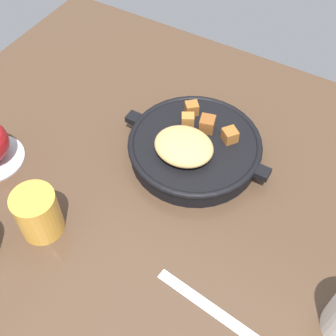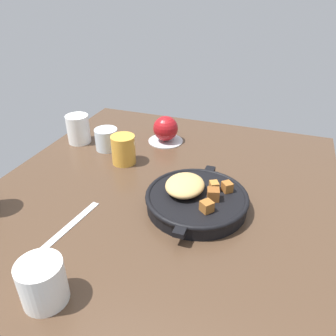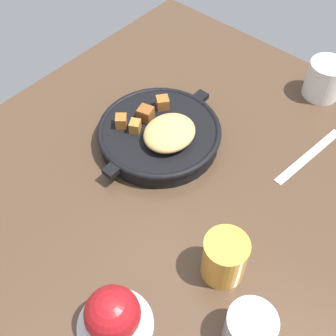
# 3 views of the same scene
# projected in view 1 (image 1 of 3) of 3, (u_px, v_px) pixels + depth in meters

# --- Properties ---
(ground_plane) EXTENTS (0.93, 0.86, 0.02)m
(ground_plane) POSITION_uv_depth(u_px,v_px,m) (140.00, 186.00, 0.78)
(ground_plane) COLOR #473323
(cast_iron_skillet) EXTENTS (0.28, 0.24, 0.07)m
(cast_iron_skillet) POSITION_uv_depth(u_px,v_px,m) (194.00, 147.00, 0.79)
(cast_iron_skillet) COLOR black
(cast_iron_skillet) RESTS_ON ground_plane
(butter_knife) EXTENTS (0.19, 0.04, 0.00)m
(butter_knife) POSITION_uv_depth(u_px,v_px,m) (214.00, 310.00, 0.63)
(butter_knife) COLOR silver
(butter_knife) RESTS_ON ground_plane
(juice_glass_amber) EXTENTS (0.07, 0.07, 0.08)m
(juice_glass_amber) POSITION_uv_depth(u_px,v_px,m) (38.00, 213.00, 0.68)
(juice_glass_amber) COLOR gold
(juice_glass_amber) RESTS_ON ground_plane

